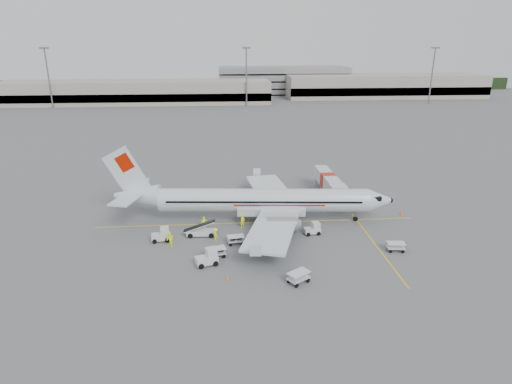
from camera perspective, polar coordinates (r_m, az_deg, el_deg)
ground at (r=59.26m, az=0.15°, el=-4.11°), size 360.00×360.00×0.00m
stripe_lead at (r=59.26m, az=0.15°, el=-4.10°), size 44.00×0.20×0.01m
stripe_cross at (r=54.98m, az=15.64°, el=-6.80°), size 0.20×20.00×0.01m
terminal_west at (r=188.67m, az=-15.61°, el=12.71°), size 110.00×22.00×9.00m
terminal_east at (r=213.46m, az=16.51°, el=13.44°), size 90.00×26.00×10.00m
parking_garage at (r=216.89m, az=3.56°, el=14.77°), size 62.00×24.00×14.00m
treeline at (r=230.23m, az=-3.35°, el=14.03°), size 300.00×3.00×6.00m
mast_west at (r=184.82m, az=-25.91°, el=13.45°), size 3.20×1.20×22.00m
mast_center at (r=172.98m, az=-1.29°, el=15.03°), size 3.20×1.20×22.00m
mast_east at (r=192.19m, az=22.39°, el=14.07°), size 3.20×1.20×22.00m
aircraft at (r=58.07m, az=1.05°, el=0.90°), size 40.21×32.72×10.45m
jet_bridge at (r=69.60m, az=9.54°, el=0.88°), size 2.96×14.53×3.80m
belt_loader at (r=55.32m, az=-7.34°, el=-4.53°), size 5.01×2.10×2.66m
tug_fore at (r=55.99m, az=7.51°, el=-4.83°), size 2.20×1.44×1.59m
tug_mid at (r=48.41m, az=-6.61°, el=-8.63°), size 2.75×2.07×1.88m
tug_aft at (r=54.95m, az=-12.60°, el=-5.54°), size 2.43×1.59×1.76m
cart_loaded_a at (r=50.11m, az=-5.33°, el=-8.04°), size 2.46×1.84×1.14m
cart_loaded_b at (r=53.04m, az=-2.72°, el=-6.40°), size 2.23×1.51×1.08m
cart_empty_a at (r=45.16m, az=5.69°, el=-11.27°), size 2.70×2.43×1.21m
cart_empty_b at (r=53.90m, az=18.13°, el=-6.97°), size 2.19×1.43×1.09m
cone_nose at (r=65.26m, az=18.81°, el=-2.63°), size 0.40×0.40×0.66m
cone_port at (r=71.33m, az=-2.21°, el=0.26°), size 0.40×0.40×0.66m
cone_stbd at (r=45.79m, az=-3.87°, el=-11.21°), size 0.35×0.35×0.58m
crew_a at (r=57.42m, az=-1.80°, el=-3.92°), size 0.79×0.76×1.82m
crew_b at (r=53.22m, az=-11.42°, el=-6.20°), size 1.11×1.17×1.91m
crew_c at (r=54.06m, az=-5.38°, el=-5.64°), size 0.94×1.19×1.62m
crew_d at (r=57.30m, az=-6.93°, el=-4.13°), size 1.11×0.93×1.78m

